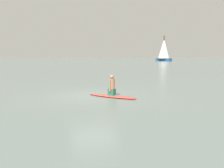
# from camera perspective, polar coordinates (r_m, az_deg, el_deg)

# --- Properties ---
(ground_plane) EXTENTS (400.00, 400.00, 0.00)m
(ground_plane) POSITION_cam_1_polar(r_m,az_deg,el_deg) (12.79, -4.53, -2.84)
(ground_plane) COLOR slate
(surfboard) EXTENTS (2.66, 2.41, 0.10)m
(surfboard) POSITION_cam_1_polar(r_m,az_deg,el_deg) (12.43, -0.06, -2.88)
(surfboard) COLOR #D84C3F
(surfboard) RESTS_ON ground
(person_paddler) EXTENTS (0.45, 0.45, 1.07)m
(person_paddler) POSITION_cam_1_polar(r_m,az_deg,el_deg) (12.35, -0.06, -0.44)
(person_paddler) COLOR #26664C
(person_paddler) RESTS_ON surfboard
(sailboat_center_horizon) EXTENTS (5.56, 5.18, 8.62)m
(sailboat_center_horizon) POSITION_cam_1_polar(r_m,az_deg,el_deg) (82.96, 12.44, 8.21)
(sailboat_center_horizon) COLOR navy
(sailboat_center_horizon) RESTS_ON ground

